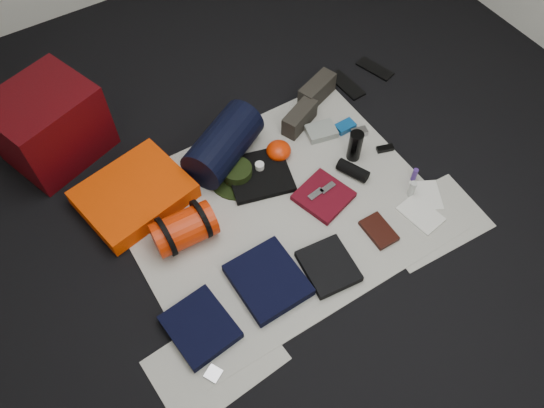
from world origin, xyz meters
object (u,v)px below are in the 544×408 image
water_bottle (355,146)px  paperback_book (379,231)px  compact_camera (359,132)px  stuff_sack (184,229)px  sleeping_pad (134,194)px  red_cabinet (50,125)px  navy_duffel (223,144)px

water_bottle → paperback_book: (-0.19, -0.48, -0.09)m
compact_camera → paperback_book: size_ratio=0.48×
compact_camera → stuff_sack: bearing=-162.6°
sleeping_pad → paperback_book: (1.01, -0.88, -0.04)m
stuff_sack → compact_camera: size_ratio=3.41×
red_cabinet → compact_camera: size_ratio=5.58×
red_cabinet → sleeping_pad: 0.63m
red_cabinet → paperback_book: size_ratio=2.69×
water_bottle → stuff_sack: bearing=178.6°
stuff_sack → water_bottle: bearing=-1.4°
sleeping_pad → water_bottle: size_ratio=2.81×
navy_duffel → paperback_book: bearing=-91.1°
navy_duffel → compact_camera: 0.83m
stuff_sack → navy_duffel: size_ratio=0.66×
red_cabinet → stuff_sack: size_ratio=1.63×
compact_camera → red_cabinet: bearing=164.7°
stuff_sack → water_bottle: 1.08m
stuff_sack → compact_camera: bearing=4.4°
stuff_sack → paperback_book: stuff_sack is taller
red_cabinet → sleeping_pad: red_cabinet is taller
sleeping_pad → paperback_book: 1.34m
red_cabinet → water_bottle: size_ratio=2.64×
sleeping_pad → navy_duffel: bearing=-0.7°
red_cabinet → stuff_sack: 1.00m
red_cabinet → navy_duffel: 0.97m
navy_duffel → compact_camera: size_ratio=5.14×
compact_camera → paperback_book: compact_camera is taller
water_bottle → paperback_book: bearing=-111.8°
red_cabinet → stuff_sack: bearing=-88.6°
paperback_book → stuff_sack: bearing=151.0°
red_cabinet → navy_duffel: bearing=-55.0°
stuff_sack → paperback_book: bearing=-30.0°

